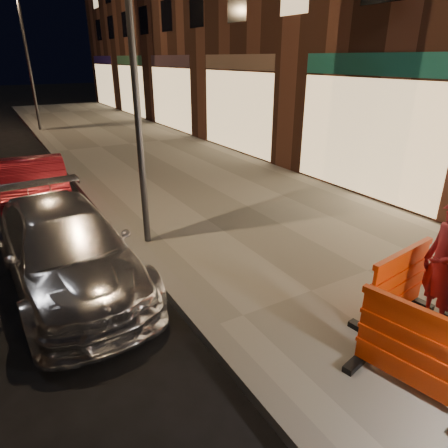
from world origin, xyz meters
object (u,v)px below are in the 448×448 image
barrier_back (398,285)px  car_silver (73,284)px  barrier_kerbside (417,352)px  man (444,265)px  car_red (41,215)px

barrier_back → car_silver: (-3.56, 3.41, -0.66)m
barrier_kerbside → barrier_back: bearing=-57.8°
barrier_kerbside → man: bearing=-77.3°
car_silver → barrier_back: bearing=-46.2°
man → car_silver: bearing=-113.5°
barrier_back → barrier_kerbside: bearing=-142.8°
barrier_back → car_silver: barrier_back is taller
man → barrier_back: bearing=-111.7°
barrier_kerbside → car_red: 8.42m
barrier_back → barrier_kerbside: (-0.95, -0.95, 0.00)m
car_silver → car_red: size_ratio=1.14×
barrier_kerbside → car_red: barrier_kerbside is taller
car_silver → car_red: bearing=87.7°
car_silver → man: 5.51m
car_red → barrier_kerbside: bearing=-67.4°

